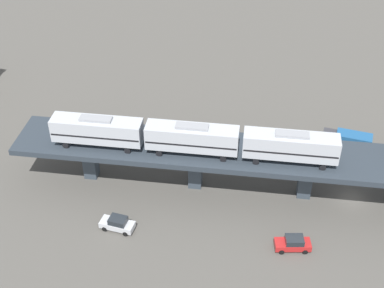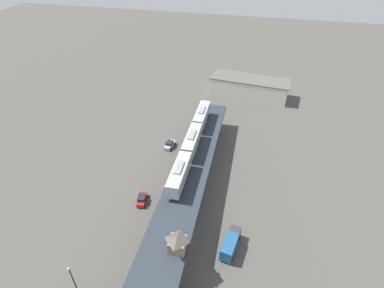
{
  "view_description": "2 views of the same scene",
  "coord_description": "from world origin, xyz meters",
  "px_view_note": "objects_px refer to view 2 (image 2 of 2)",
  "views": [
    {
      "loc": [
        -57.06,
        11.49,
        49.73
      ],
      "look_at": [
        -2.42,
        21.69,
        8.21
      ],
      "focal_mm": 50.0,
      "sensor_mm": 36.0,
      "label": 1
    },
    {
      "loc": [
        13.17,
        -36.28,
        51.03
      ],
      "look_at": [
        -2.42,
        21.69,
        8.21
      ],
      "focal_mm": 28.0,
      "sensor_mm": 36.0,
      "label": 2
    }
  ],
  "objects_px": {
    "signal_hut": "(177,243)",
    "delivery_truck": "(231,244)",
    "street_car_red": "(142,199)",
    "warehouse_building": "(249,87)",
    "street_lamp": "(72,278)",
    "street_car_silver": "(170,144)",
    "subway_train": "(192,141)"
  },
  "relations": [
    {
      "from": "signal_hut",
      "to": "delivery_truck",
      "type": "bearing_deg",
      "value": 40.65
    },
    {
      "from": "street_car_red",
      "to": "warehouse_building",
      "type": "bearing_deg",
      "value": 74.1
    },
    {
      "from": "street_car_red",
      "to": "street_lamp",
      "type": "distance_m",
      "value": 22.84
    },
    {
      "from": "street_car_red",
      "to": "street_lamp",
      "type": "height_order",
      "value": "street_lamp"
    },
    {
      "from": "signal_hut",
      "to": "street_car_silver",
      "type": "height_order",
      "value": "signal_hut"
    },
    {
      "from": "signal_hut",
      "to": "street_car_red",
      "type": "xyz_separation_m",
      "value": [
        -13.25,
        14.44,
        -7.57
      ]
    },
    {
      "from": "signal_hut",
      "to": "street_lamp",
      "type": "relative_size",
      "value": 0.49
    },
    {
      "from": "subway_train",
      "to": "warehouse_building",
      "type": "height_order",
      "value": "subway_train"
    },
    {
      "from": "subway_train",
      "to": "signal_hut",
      "type": "xyz_separation_m",
      "value": [
        5.14,
        -28.54,
        -0.74
      ]
    },
    {
      "from": "signal_hut",
      "to": "street_car_silver",
      "type": "xyz_separation_m",
      "value": [
        -13.95,
        36.56,
        -7.57
      ]
    },
    {
      "from": "street_car_red",
      "to": "delivery_truck",
      "type": "bearing_deg",
      "value": -18.64
    },
    {
      "from": "subway_train",
      "to": "street_car_silver",
      "type": "distance_m",
      "value": 14.52
    },
    {
      "from": "subway_train",
      "to": "street_car_red",
      "type": "xyz_separation_m",
      "value": [
        -8.11,
        -14.1,
        -8.31
      ]
    },
    {
      "from": "street_lamp",
      "to": "warehouse_building",
      "type": "height_order",
      "value": "street_lamp"
    },
    {
      "from": "subway_train",
      "to": "delivery_truck",
      "type": "relative_size",
      "value": 5.01
    },
    {
      "from": "street_car_red",
      "to": "warehouse_building",
      "type": "relative_size",
      "value": 0.16
    },
    {
      "from": "street_lamp",
      "to": "delivery_truck",
      "type": "bearing_deg",
      "value": 32.06
    },
    {
      "from": "street_car_silver",
      "to": "street_lamp",
      "type": "distance_m",
      "value": 44.74
    },
    {
      "from": "signal_hut",
      "to": "warehouse_building",
      "type": "distance_m",
      "value": 76.47
    },
    {
      "from": "signal_hut",
      "to": "street_car_red",
      "type": "distance_m",
      "value": 21.01
    },
    {
      "from": "street_car_silver",
      "to": "warehouse_building",
      "type": "bearing_deg",
      "value": 65.23
    },
    {
      "from": "street_car_red",
      "to": "street_car_silver",
      "type": "distance_m",
      "value": 22.13
    },
    {
      "from": "warehouse_building",
      "to": "street_car_silver",
      "type": "bearing_deg",
      "value": -114.77
    },
    {
      "from": "signal_hut",
      "to": "delivery_truck",
      "type": "height_order",
      "value": "signal_hut"
    },
    {
      "from": "subway_train",
      "to": "street_lamp",
      "type": "distance_m",
      "value": 38.46
    },
    {
      "from": "street_car_silver",
      "to": "street_car_red",
      "type": "bearing_deg",
      "value": -88.2
    },
    {
      "from": "street_lamp",
      "to": "warehouse_building",
      "type": "distance_m",
      "value": 86.59
    },
    {
      "from": "street_car_red",
      "to": "street_lamp",
      "type": "relative_size",
      "value": 0.67
    },
    {
      "from": "street_car_silver",
      "to": "street_lamp",
      "type": "relative_size",
      "value": 0.66
    },
    {
      "from": "subway_train",
      "to": "signal_hut",
      "type": "distance_m",
      "value": 29.01
    },
    {
      "from": "subway_train",
      "to": "delivery_truck",
      "type": "xyz_separation_m",
      "value": [
        13.48,
        -21.38,
        -7.49
      ]
    },
    {
      "from": "delivery_truck",
      "to": "street_lamp",
      "type": "xyz_separation_m",
      "value": [
        -24.24,
        -15.18,
        2.35
      ]
    }
  ]
}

